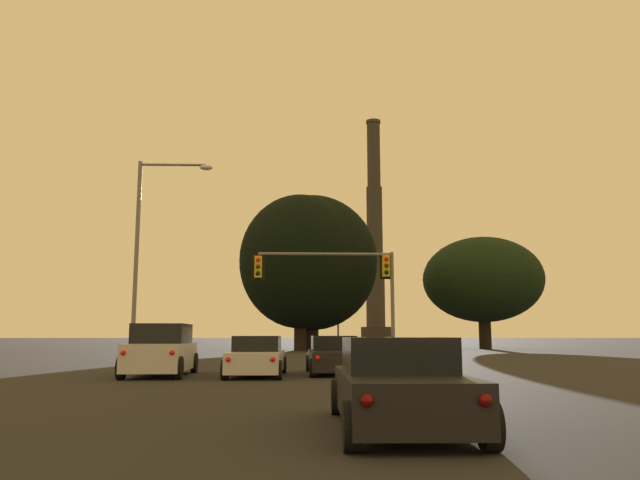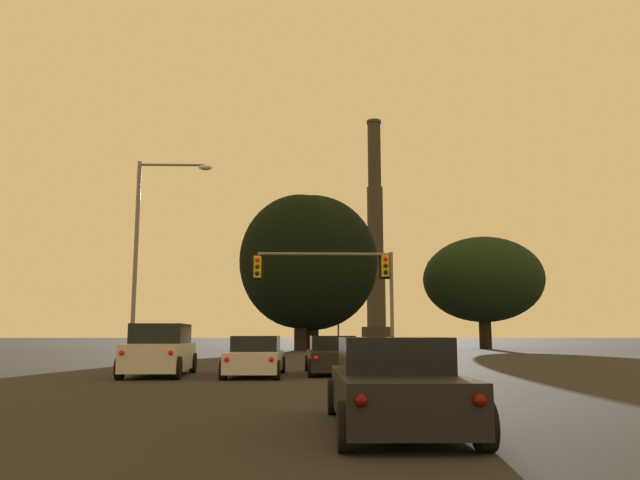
% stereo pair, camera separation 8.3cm
% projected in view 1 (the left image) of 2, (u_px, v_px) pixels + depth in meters
% --- Properties ---
extents(sedan_center_lane_front, '(2.05, 4.73, 1.43)m').
position_uv_depth(sedan_center_lane_front, '(257.00, 357.00, 22.42)').
color(sedan_center_lane_front, silver).
rests_on(sedan_center_lane_front, ground_plane).
extents(suv_left_lane_front, '(2.26, 4.96, 1.86)m').
position_uv_depth(suv_left_lane_front, '(162.00, 351.00, 22.57)').
color(suv_left_lane_front, silver).
rests_on(suv_left_lane_front, ground_plane).
extents(sedan_right_lane_third, '(2.03, 4.72, 1.43)m').
position_uv_depth(sedan_right_lane_third, '(398.00, 386.00, 9.89)').
color(sedan_right_lane_third, black).
rests_on(sedan_right_lane_third, ground_plane).
extents(sedan_right_lane_front, '(2.07, 4.74, 1.43)m').
position_uv_depth(sedan_right_lane_front, '(334.00, 356.00, 23.63)').
color(sedan_right_lane_front, black).
rests_on(sedan_right_lane_front, ground_plane).
extents(traffic_light_far_right, '(0.78, 0.50, 6.64)m').
position_uv_depth(traffic_light_far_right, '(337.00, 307.00, 64.09)').
color(traffic_light_far_right, slate).
rests_on(traffic_light_far_right, ground_plane).
extents(traffic_light_overhead_right, '(6.94, 0.50, 5.43)m').
position_uv_depth(traffic_light_overhead_right, '(343.00, 277.00, 29.95)').
color(traffic_light_overhead_right, slate).
rests_on(traffic_light_overhead_right, ground_plane).
extents(street_lamp, '(3.59, 0.36, 9.78)m').
position_uv_depth(street_lamp, '(148.00, 240.00, 29.63)').
color(street_lamp, slate).
rests_on(street_lamp, ground_plane).
extents(smokestack, '(7.38, 7.38, 56.11)m').
position_uv_depth(smokestack, '(375.00, 252.00, 155.64)').
color(smokestack, '#2B2722').
rests_on(smokestack, ground_plane).
extents(treeline_left_mid, '(11.59, 10.43, 14.78)m').
position_uv_depth(treeline_left_mid, '(301.00, 261.00, 59.12)').
color(treeline_left_mid, black).
rests_on(treeline_left_mid, ground_plane).
extents(treeline_center_left, '(12.79, 11.51, 15.10)m').
position_uv_depth(treeline_center_left, '(312.00, 262.00, 60.87)').
color(treeline_center_left, black).
rests_on(treeline_center_left, ground_plane).
extents(treeline_far_left, '(12.64, 11.38, 11.74)m').
position_uv_depth(treeline_far_left, '(483.00, 280.00, 65.74)').
color(treeline_far_left, black).
rests_on(treeline_far_left, ground_plane).
extents(treeline_center_right, '(8.64, 7.78, 13.54)m').
position_uv_depth(treeline_center_right, '(300.00, 269.00, 61.08)').
color(treeline_center_right, black).
rests_on(treeline_center_right, ground_plane).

